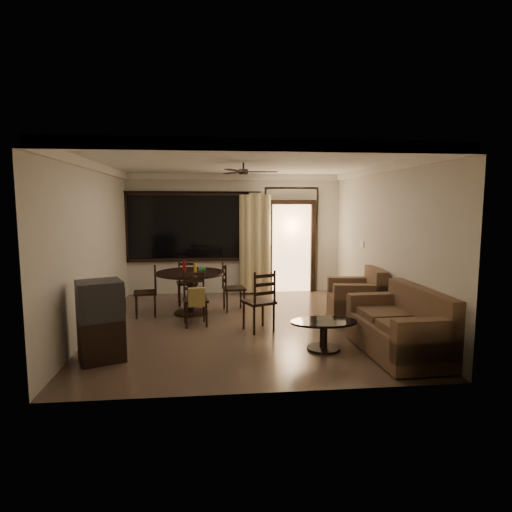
{
  "coord_description": "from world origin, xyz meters",
  "views": [
    {
      "loc": [
        -0.54,
        -7.3,
        2.12
      ],
      "look_at": [
        0.24,
        0.2,
        1.19
      ],
      "focal_mm": 30.0,
      "sensor_mm": 36.0,
      "label": 1
    }
  ],
  "objects": [
    {
      "name": "ground",
      "position": [
        0.0,
        0.0,
        0.0
      ],
      "size": [
        5.5,
        5.5,
        0.0
      ],
      "primitive_type": "plane",
      "color": "#7F6651",
      "rests_on": "ground"
    },
    {
      "name": "room_shell",
      "position": [
        0.59,
        1.77,
        1.83
      ],
      "size": [
        5.5,
        6.7,
        5.5
      ],
      "color": "beige",
      "rests_on": "ground"
    },
    {
      "name": "dining_table",
      "position": [
        -0.96,
        0.89,
        0.64
      ],
      "size": [
        1.3,
        1.3,
        1.03
      ],
      "rotation": [
        0.0,
        0.0,
        0.14
      ],
      "color": "black",
      "rests_on": "ground"
    },
    {
      "name": "dining_chair_west",
      "position": [
        -1.79,
        0.77,
        0.28
      ],
      "size": [
        0.47,
        0.47,
        0.95
      ],
      "rotation": [
        0.0,
        0.0,
        -1.43
      ],
      "color": "black",
      "rests_on": "ground"
    },
    {
      "name": "dining_chair_east",
      "position": [
        -0.13,
        1.01,
        0.28
      ],
      "size": [
        0.47,
        0.47,
        0.95
      ],
      "rotation": [
        0.0,
        0.0,
        1.71
      ],
      "color": "black",
      "rests_on": "ground"
    },
    {
      "name": "dining_chair_south",
      "position": [
        -0.84,
        0.04,
        0.31
      ],
      "size": [
        0.47,
        0.52,
        0.95
      ],
      "rotation": [
        0.0,
        0.0,
        0.14
      ],
      "color": "black",
      "rests_on": "ground"
    },
    {
      "name": "dining_chair_north",
      "position": [
        -1.07,
        1.67,
        0.28
      ],
      "size": [
        0.47,
        0.47,
        0.95
      ],
      "rotation": [
        0.0,
        0.0,
        3.28
      ],
      "color": "black",
      "rests_on": "ground"
    },
    {
      "name": "tv_cabinet",
      "position": [
        -2.05,
        -1.51,
        0.55
      ],
      "size": [
        0.72,
        0.69,
        1.09
      ],
      "rotation": [
        0.0,
        0.0,
        0.39
      ],
      "color": "black",
      "rests_on": "ground"
    },
    {
      "name": "sofa",
      "position": [
        2.12,
        -1.71,
        0.37
      ],
      "size": [
        0.98,
        1.75,
        0.92
      ],
      "rotation": [
        0.0,
        0.0,
        0.04
      ],
      "color": "#462E20",
      "rests_on": "ground"
    },
    {
      "name": "armchair",
      "position": [
        2.11,
        0.08,
        0.39
      ],
      "size": [
        1.04,
        1.04,
        0.93
      ],
      "rotation": [
        0.0,
        0.0,
        -0.13
      ],
      "color": "#462E20",
      "rests_on": "ground"
    },
    {
      "name": "coffee_table",
      "position": [
        1.06,
        -1.4,
        0.29
      ],
      "size": [
        0.98,
        0.59,
        0.43
      ],
      "rotation": [
        0.0,
        0.0,
        -0.12
      ],
      "color": "black",
      "rests_on": "ground"
    },
    {
      "name": "side_chair",
      "position": [
        0.22,
        -0.38,
        0.31
      ],
      "size": [
        0.6,
        0.6,
        1.03
      ],
      "rotation": [
        0.0,
        0.0,
        3.54
      ],
      "color": "black",
      "rests_on": "ground"
    }
  ]
}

